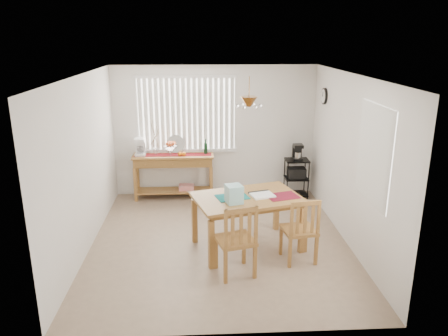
{
  "coord_description": "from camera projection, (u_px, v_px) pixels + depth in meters",
  "views": [
    {
      "loc": [
        -0.26,
        -6.29,
        3.14
      ],
      "look_at": [
        0.1,
        0.55,
        1.05
      ],
      "focal_mm": 35.0,
      "sensor_mm": 36.0,
      "label": 1
    }
  ],
  "objects": [
    {
      "name": "chair_right",
      "position": [
        300.0,
        230.0,
        6.2
      ],
      "size": [
        0.52,
        0.52,
        0.99
      ],
      "color": "#A17036",
      "rests_on": "ground"
    },
    {
      "name": "sideboard",
      "position": [
        174.0,
        166.0,
        8.62
      ],
      "size": [
        1.58,
        0.44,
        0.89
      ],
      "color": "#A17036",
      "rests_on": "ground"
    },
    {
      "name": "dining_table",
      "position": [
        247.0,
        203.0,
        6.54
      ],
      "size": [
        1.77,
        1.39,
        0.83
      ],
      "color": "#A17036",
      "rests_on": "ground"
    },
    {
      "name": "wire_cart",
      "position": [
        296.0,
        174.0,
        8.74
      ],
      "size": [
        0.46,
        0.36,
        0.78
      ],
      "color": "black",
      "rests_on": "ground"
    },
    {
      "name": "cart_items",
      "position": [
        297.0,
        152.0,
        8.62
      ],
      "size": [
        0.18,
        0.22,
        0.32
      ],
      "color": "black",
      "rests_on": "wire_cart"
    },
    {
      "name": "room_shell",
      "position": [
        219.0,
        137.0,
        6.46
      ],
      "size": [
        4.2,
        4.7,
        2.7
      ],
      "color": "white",
      "rests_on": "ground"
    },
    {
      "name": "ground",
      "position": [
        220.0,
        241.0,
        6.94
      ],
      "size": [
        4.0,
        4.5,
        0.01
      ],
      "primitive_type": "cube",
      "color": "#9E846B"
    },
    {
      "name": "chair_left",
      "position": [
        236.0,
        240.0,
        5.83
      ],
      "size": [
        0.59,
        0.59,
        1.05
      ],
      "color": "#A17036",
      "rests_on": "ground"
    },
    {
      "name": "sideboard_items",
      "position": [
        159.0,
        148.0,
        8.52
      ],
      "size": [
        1.5,
        0.37,
        0.68
      ],
      "color": "maroon",
      "rests_on": "sideboard"
    },
    {
      "name": "table_items",
      "position": [
        241.0,
        194.0,
        6.32
      ],
      "size": [
        1.29,
        0.59,
        0.27
      ],
      "color": "#146F71",
      "rests_on": "dining_table"
    }
  ]
}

